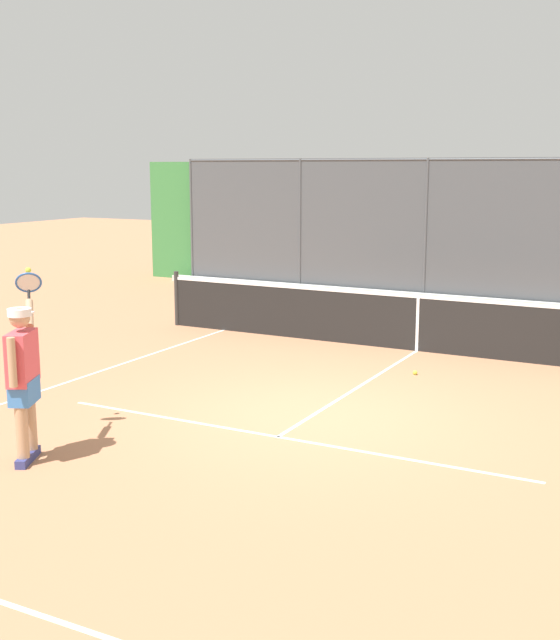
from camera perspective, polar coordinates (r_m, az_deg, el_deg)
name	(u,v)px	position (r m, az deg, el deg)	size (l,w,h in m)	color
ground_plane	(312,416)	(10.27, 2.29, -6.74)	(60.00, 60.00, 0.00)	#B27551
court_line_markings	(266,444)	(9.25, -0.99, -8.72)	(7.74, 9.21, 0.01)	white
fence_backdrop	(503,232)	(19.58, 15.38, 5.99)	(19.44, 1.37, 3.29)	#474C51
tennis_net	(418,322)	(13.88, 9.66, -0.17)	(9.95, 0.09, 1.07)	#2D2D2D
tennis_player	(23,372)	(8.89, -17.60, -3.52)	(0.90, 1.15, 1.95)	navy
tennis_ball_mid_court	(415,373)	(12.39, 9.47, -3.67)	(0.07, 0.07, 0.07)	#C1D138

